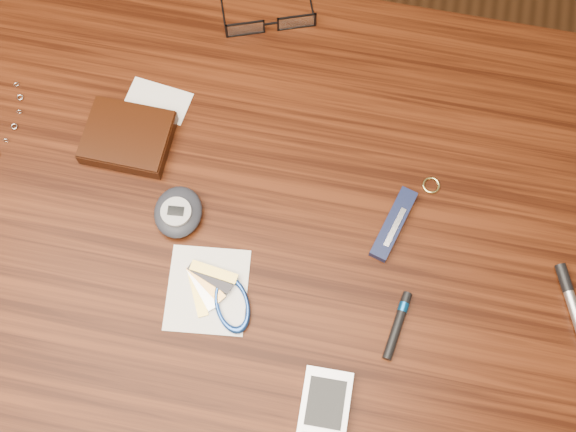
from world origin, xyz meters
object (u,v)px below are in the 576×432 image
wallet_and_card (128,136)px  pocket_knife (394,224)px  eyeglasses (270,21)px  pedometer (178,212)px  pda_phone (324,415)px  desk (276,245)px  notepad_keys (220,296)px

wallet_and_card → pocket_knife: 0.36m
wallet_and_card → eyeglasses: bearing=55.1°
wallet_and_card → pedometer: pedometer is taller
wallet_and_card → pda_phone: wallet_and_card is taller
desk → notepad_keys: (-0.05, -0.11, 0.11)m
desk → pedometer: size_ratio=13.44×
desk → pda_phone: size_ratio=9.68×
eyeglasses → desk: bearing=-77.1°
notepad_keys → pocket_knife: size_ratio=1.27×
eyeglasses → wallet_and_card: bearing=-124.9°
pda_phone → pedometer: 0.30m
pda_phone → desk: bearing=114.9°
desk → pda_phone: bearing=-65.1°
desk → pocket_knife: size_ratio=9.98×
wallet_and_card → pda_phone: size_ratio=1.34×
wallet_and_card → pedometer: size_ratio=1.87×
pda_phone → pocket_knife: pda_phone is taller
desk → pedometer: bearing=-172.1°
pedometer → notepad_keys: (0.07, -0.09, -0.01)m
wallet_and_card → pedometer: 0.12m
desk → pda_phone: 0.27m
wallet_and_card → desk: bearing=-19.2°
wallet_and_card → eyeglasses: eyeglasses is taller
notepad_keys → eyeglasses: bearing=92.7°
pedometer → notepad_keys: 0.12m
desk → notepad_keys: notepad_keys is taller
desk → notepad_keys: 0.16m
eyeglasses → pda_phone: (0.17, -0.50, -0.00)m
eyeglasses → pedometer: same height
pedometer → pocket_knife: pedometer is taller
desk → pedometer: 0.17m
pda_phone → pocket_knife: (0.04, 0.24, -0.00)m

